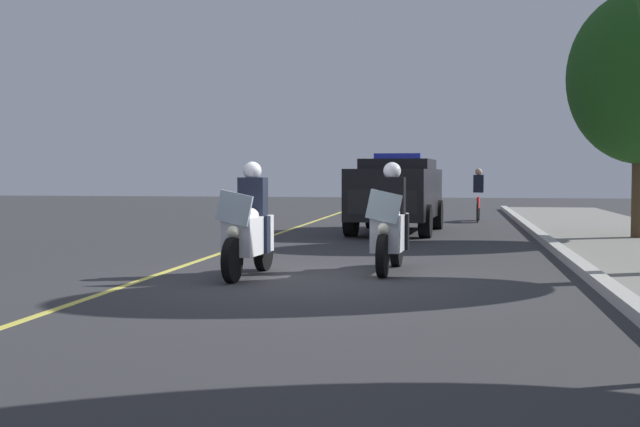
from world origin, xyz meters
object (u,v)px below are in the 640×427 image
police_motorcycle_lead_left (249,230)px  police_motorcycle_lead_right (390,227)px  police_suv (397,191)px  cyclist_background (478,195)px

police_motorcycle_lead_left → police_motorcycle_lead_right: (-0.94, 2.04, 0.00)m
police_motorcycle_lead_right → police_suv: bearing=-176.6°
police_motorcycle_lead_right → cyclist_background: size_ratio=1.22×
police_motorcycle_lead_right → cyclist_background: police_motorcycle_lead_right is taller
police_suv → cyclist_background: bearing=157.4°
police_motorcycle_lead_right → police_suv: 8.48m
police_motorcycle_lead_left → cyclist_background: size_ratio=1.22×
police_motorcycle_lead_right → cyclist_background: (-13.74, 1.69, 0.14)m
cyclist_background → police_suv: bearing=-22.6°
police_motorcycle_lead_left → cyclist_background: police_motorcycle_lead_left is taller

